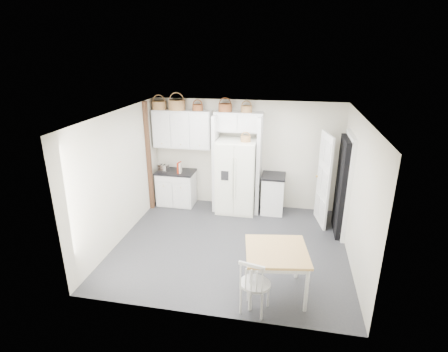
# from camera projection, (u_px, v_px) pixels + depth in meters

# --- Properties ---
(floor) EXTENTS (4.50, 4.50, 0.00)m
(floor) POSITION_uv_depth(u_px,v_px,m) (231.00, 245.00, 7.00)
(floor) COLOR #292A31
(floor) RESTS_ON ground
(ceiling) EXTENTS (4.50, 4.50, 0.00)m
(ceiling) POSITION_uv_depth(u_px,v_px,m) (232.00, 115.00, 6.10)
(ceiling) COLOR white
(ceiling) RESTS_ON wall_back
(wall_back) EXTENTS (4.50, 0.00, 4.50)m
(wall_back) POSITION_uv_depth(u_px,v_px,m) (245.00, 155.00, 8.39)
(wall_back) COLOR beige
(wall_back) RESTS_ON floor
(wall_left) EXTENTS (0.00, 4.00, 4.00)m
(wall_left) POSITION_uv_depth(u_px,v_px,m) (120.00, 177.00, 6.95)
(wall_left) COLOR beige
(wall_left) RESTS_ON floor
(wall_right) EXTENTS (0.00, 4.00, 4.00)m
(wall_right) POSITION_uv_depth(u_px,v_px,m) (357.00, 193.00, 6.15)
(wall_right) COLOR beige
(wall_right) RESTS_ON floor
(refrigerator) EXTENTS (0.90, 0.73, 1.75)m
(refrigerator) POSITION_uv_depth(u_px,v_px,m) (237.00, 176.00, 8.21)
(refrigerator) COLOR white
(refrigerator) RESTS_ON floor
(base_cab_left) EXTENTS (0.90, 0.57, 0.83)m
(base_cab_left) POSITION_uv_depth(u_px,v_px,m) (176.00, 188.00, 8.72)
(base_cab_left) COLOR silver
(base_cab_left) RESTS_ON floor
(base_cab_right) EXTENTS (0.51, 0.61, 0.89)m
(base_cab_right) POSITION_uv_depth(u_px,v_px,m) (273.00, 194.00, 8.28)
(base_cab_right) COLOR silver
(base_cab_right) RESTS_ON floor
(dining_table) EXTENTS (1.08, 1.08, 0.79)m
(dining_table) POSITION_uv_depth(u_px,v_px,m) (275.00, 272.00, 5.50)
(dining_table) COLOR #AC853D
(dining_table) RESTS_ON floor
(windsor_chair) EXTENTS (0.54, 0.51, 0.94)m
(windsor_chair) POSITION_uv_depth(u_px,v_px,m) (255.00, 284.00, 5.10)
(windsor_chair) COLOR silver
(windsor_chair) RESTS_ON floor
(counter_left) EXTENTS (0.93, 0.60, 0.04)m
(counter_left) POSITION_uv_depth(u_px,v_px,m) (176.00, 172.00, 8.57)
(counter_left) COLOR black
(counter_left) RESTS_ON base_cab_left
(counter_right) EXTENTS (0.55, 0.65, 0.04)m
(counter_right) POSITION_uv_depth(u_px,v_px,m) (274.00, 176.00, 8.12)
(counter_right) COLOR black
(counter_right) RESTS_ON base_cab_right
(toaster) EXTENTS (0.29, 0.20, 0.18)m
(toaster) POSITION_uv_depth(u_px,v_px,m) (163.00, 168.00, 8.50)
(toaster) COLOR silver
(toaster) RESTS_ON counter_left
(cookbook_red) EXTENTS (0.07, 0.18, 0.26)m
(cookbook_red) POSITION_uv_depth(u_px,v_px,m) (179.00, 167.00, 8.42)
(cookbook_red) COLOR maroon
(cookbook_red) RESTS_ON counter_left
(cookbook_cream) EXTENTS (0.05, 0.17, 0.25)m
(cookbook_cream) POSITION_uv_depth(u_px,v_px,m) (180.00, 168.00, 8.42)
(cookbook_cream) COLOR beige
(cookbook_cream) RESTS_ON counter_left
(basket_upper_a) EXTENTS (0.34, 0.34, 0.19)m
(basket_upper_a) POSITION_uv_depth(u_px,v_px,m) (159.00, 105.00, 8.21)
(basket_upper_a) COLOR #985937
(basket_upper_a) RESTS_ON upper_cabinet
(basket_upper_b) EXTENTS (0.39, 0.39, 0.23)m
(basket_upper_b) POSITION_uv_depth(u_px,v_px,m) (177.00, 105.00, 8.12)
(basket_upper_b) COLOR #985937
(basket_upper_b) RESTS_ON upper_cabinet
(basket_upper_c) EXTENTS (0.24, 0.24, 0.14)m
(basket_upper_c) POSITION_uv_depth(u_px,v_px,m) (198.00, 107.00, 8.05)
(basket_upper_c) COLOR brown
(basket_upper_c) RESTS_ON upper_cabinet
(basket_bridge_a) EXTENTS (0.31, 0.31, 0.17)m
(basket_bridge_a) POSITION_uv_depth(u_px,v_px,m) (225.00, 108.00, 7.93)
(basket_bridge_a) COLOR brown
(basket_bridge_a) RESTS_ON bridge_cabinet
(basket_bridge_b) EXTENTS (0.25, 0.25, 0.14)m
(basket_bridge_b) POSITION_uv_depth(u_px,v_px,m) (246.00, 109.00, 7.84)
(basket_bridge_b) COLOR #985937
(basket_bridge_b) RESTS_ON bridge_cabinet
(basket_fridge_b) EXTENTS (0.22, 0.22, 0.12)m
(basket_fridge_b) POSITION_uv_depth(u_px,v_px,m) (246.00, 139.00, 7.75)
(basket_fridge_b) COLOR #985937
(basket_fridge_b) RESTS_ON refrigerator
(upper_cabinet) EXTENTS (1.40, 0.34, 0.90)m
(upper_cabinet) POSITION_uv_depth(u_px,v_px,m) (182.00, 129.00, 8.30)
(upper_cabinet) COLOR silver
(upper_cabinet) RESTS_ON wall_back
(bridge_cabinet) EXTENTS (1.12, 0.34, 0.45)m
(bridge_cabinet) POSITION_uv_depth(u_px,v_px,m) (239.00, 122.00, 7.98)
(bridge_cabinet) COLOR silver
(bridge_cabinet) RESTS_ON wall_back
(fridge_panel_left) EXTENTS (0.08, 0.60, 2.30)m
(fridge_panel_left) POSITION_uv_depth(u_px,v_px,m) (216.00, 163.00, 8.28)
(fridge_panel_left) COLOR silver
(fridge_panel_left) RESTS_ON floor
(fridge_panel_right) EXTENTS (0.08, 0.60, 2.30)m
(fridge_panel_right) POSITION_uv_depth(u_px,v_px,m) (259.00, 165.00, 8.10)
(fridge_panel_right) COLOR silver
(fridge_panel_right) RESTS_ON floor
(trim_post) EXTENTS (0.09, 0.09, 2.60)m
(trim_post) POSITION_uv_depth(u_px,v_px,m) (149.00, 157.00, 8.19)
(trim_post) COLOR #3A2614
(trim_post) RESTS_ON floor
(doorway_void) EXTENTS (0.18, 0.85, 2.05)m
(doorway_void) POSITION_uv_depth(u_px,v_px,m) (343.00, 187.00, 7.18)
(doorway_void) COLOR black
(doorway_void) RESTS_ON floor
(door_slab) EXTENTS (0.21, 0.79, 2.05)m
(door_slab) POSITION_uv_depth(u_px,v_px,m) (324.00, 180.00, 7.55)
(door_slab) COLOR white
(door_slab) RESTS_ON floor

